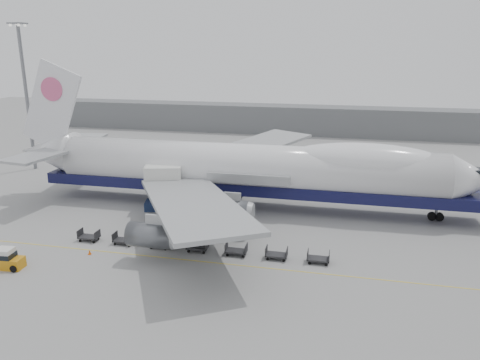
# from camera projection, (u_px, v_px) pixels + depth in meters

# --- Properties ---
(ground) EXTENTS (260.00, 260.00, 0.00)m
(ground) POSITION_uv_depth(u_px,v_px,m) (225.00, 240.00, 54.36)
(ground) COLOR gray
(ground) RESTS_ON ground
(apron_line) EXTENTS (60.00, 0.15, 0.01)m
(apron_line) POSITION_uv_depth(u_px,v_px,m) (210.00, 262.00, 48.73)
(apron_line) COLOR gold
(apron_line) RESTS_ON ground
(hangar) EXTENTS (110.00, 8.00, 7.00)m
(hangar) POSITION_uv_depth(u_px,v_px,m) (255.00, 118.00, 121.09)
(hangar) COLOR slate
(hangar) RESTS_ON ground
(floodlight_mast) EXTENTS (2.40, 2.40, 25.43)m
(floodlight_mast) POSITION_uv_depth(u_px,v_px,m) (26.00, 90.00, 81.72)
(floodlight_mast) COLOR slate
(floodlight_mast) RESTS_ON ground
(airliner) EXTENTS (67.00, 55.30, 19.98)m
(airliner) POSITION_uv_depth(u_px,v_px,m) (251.00, 168.00, 63.90)
(airliner) COLOR white
(airliner) RESTS_ON ground
(catering_truck) EXTENTS (5.75, 4.55, 6.16)m
(catering_truck) POSITION_uv_depth(u_px,v_px,m) (164.00, 185.00, 63.63)
(catering_truck) COLOR #19274B
(catering_truck) RESTS_ON ground
(baggage_tug) EXTENTS (2.98, 1.74, 2.11)m
(baggage_tug) POSITION_uv_depth(u_px,v_px,m) (7.00, 259.00, 47.27)
(baggage_tug) COLOR orange
(baggage_tug) RESTS_ON ground
(traffic_cone) EXTENTS (0.36, 0.36, 0.53)m
(traffic_cone) POSITION_uv_depth(u_px,v_px,m) (90.00, 252.00, 50.53)
(traffic_cone) COLOR #DE550B
(traffic_cone) RESTS_ON ground
(dolly_0) EXTENTS (2.30, 1.35, 1.30)m
(dolly_0) POSITION_uv_depth(u_px,v_px,m) (89.00, 236.00, 54.02)
(dolly_0) COLOR #2D2D30
(dolly_0) RESTS_ON ground
(dolly_1) EXTENTS (2.30, 1.35, 1.30)m
(dolly_1) POSITION_uv_depth(u_px,v_px,m) (124.00, 240.00, 53.10)
(dolly_1) COLOR #2D2D30
(dolly_1) RESTS_ON ground
(dolly_2) EXTENTS (2.30, 1.35, 1.30)m
(dolly_2) POSITION_uv_depth(u_px,v_px,m) (160.00, 243.00, 52.18)
(dolly_2) COLOR #2D2D30
(dolly_2) RESTS_ON ground
(dolly_3) EXTENTS (2.30, 1.35, 1.30)m
(dolly_3) POSITION_uv_depth(u_px,v_px,m) (197.00, 247.00, 51.25)
(dolly_3) COLOR #2D2D30
(dolly_3) RESTS_ON ground
(dolly_4) EXTENTS (2.30, 1.35, 1.30)m
(dolly_4) POSITION_uv_depth(u_px,v_px,m) (236.00, 250.00, 50.33)
(dolly_4) COLOR #2D2D30
(dolly_4) RESTS_ON ground
(dolly_5) EXTENTS (2.30, 1.35, 1.30)m
(dolly_5) POSITION_uv_depth(u_px,v_px,m) (276.00, 254.00, 49.41)
(dolly_5) COLOR #2D2D30
(dolly_5) RESTS_ON ground
(dolly_6) EXTENTS (2.30, 1.35, 1.30)m
(dolly_6) POSITION_uv_depth(u_px,v_px,m) (318.00, 258.00, 48.49)
(dolly_6) COLOR #2D2D30
(dolly_6) RESTS_ON ground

